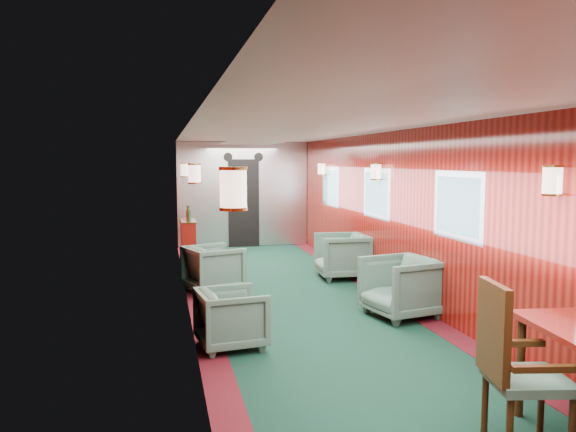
# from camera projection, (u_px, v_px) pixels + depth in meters

# --- Properties ---
(room) EXTENTS (12.00, 12.10, 2.40)m
(room) POSITION_uv_depth(u_px,v_px,m) (310.00, 187.00, 7.06)
(room) COLOR #0D3224
(room) RESTS_ON ground
(bulkhead) EXTENTS (2.98, 0.17, 2.39)m
(bulkhead) POSITION_uv_depth(u_px,v_px,m) (243.00, 195.00, 12.84)
(bulkhead) COLOR silver
(bulkhead) RESTS_ON ground
(windows_right) EXTENTS (0.02, 8.60, 0.80)m
(windows_right) POSITION_uv_depth(u_px,v_px,m) (410.00, 199.00, 7.64)
(windows_right) COLOR #B1B3B8
(windows_right) RESTS_ON ground
(wall_sconces) EXTENTS (2.97, 7.97, 0.25)m
(wall_sconces) POSITION_uv_depth(u_px,v_px,m) (299.00, 174.00, 7.59)
(wall_sconces) COLOR beige
(wall_sconces) RESTS_ON ground
(side_chair) EXTENTS (0.60, 0.62, 1.16)m
(side_chair) POSITION_uv_depth(u_px,v_px,m) (512.00, 361.00, 3.76)
(side_chair) COLOR #1B4038
(side_chair) RESTS_ON ground
(credenza) EXTENTS (0.29, 0.91, 1.09)m
(credenza) POSITION_uv_depth(u_px,v_px,m) (188.00, 240.00, 10.93)
(credenza) COLOR maroon
(credenza) RESTS_ON ground
(armchair_left_near) EXTENTS (0.77, 0.76, 0.63)m
(armchair_left_near) POSITION_uv_depth(u_px,v_px,m) (232.00, 318.00, 5.91)
(armchair_left_near) COLOR #1B4038
(armchair_left_near) RESTS_ON ground
(armchair_left_far) EXTENTS (0.98, 0.97, 0.70)m
(armchair_left_far) POSITION_uv_depth(u_px,v_px,m) (214.00, 268.00, 8.44)
(armchair_left_far) COLOR #1B4038
(armchair_left_far) RESTS_ON ground
(armchair_right_near) EXTENTS (0.99, 0.97, 0.76)m
(armchair_right_near) POSITION_uv_depth(u_px,v_px,m) (401.00, 287.00, 7.06)
(armchair_right_near) COLOR #1B4038
(armchair_right_near) RESTS_ON ground
(armchair_right_far) EXTENTS (0.88, 0.86, 0.76)m
(armchair_right_far) POSITION_uv_depth(u_px,v_px,m) (342.00, 256.00, 9.39)
(armchair_right_far) COLOR #1B4038
(armchair_right_far) RESTS_ON ground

